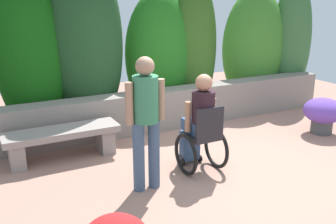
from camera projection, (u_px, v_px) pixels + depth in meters
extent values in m
plane|color=#A17666|center=(221.00, 169.00, 5.31)|extent=(11.54, 11.54, 0.00)
cube|color=gray|center=(159.00, 110.00, 6.82)|extent=(7.15, 0.39, 0.69)
ellipsoid|color=#114D0F|center=(32.00, 58.00, 6.25)|extent=(1.18, 0.82, 2.60)
ellipsoid|color=#1C401F|center=(87.00, 43.00, 6.50)|extent=(1.25, 0.88, 3.03)
ellipsoid|color=#1E6218|center=(160.00, 55.00, 7.32)|extent=(1.36, 0.95, 2.39)
ellipsoid|color=#2E561B|center=(194.00, 47.00, 7.44)|extent=(0.92, 0.65, 2.64)
ellipsoid|color=#3A7927|center=(254.00, 47.00, 8.27)|extent=(1.46, 1.02, 2.43)
ellipsoid|color=#376737|center=(291.00, 41.00, 8.40)|extent=(0.96, 0.67, 2.63)
cube|color=gray|center=(16.00, 155.00, 5.31)|extent=(0.20, 0.41, 0.36)
cube|color=gray|center=(105.00, 140.00, 5.88)|extent=(0.20, 0.41, 0.36)
cube|color=gray|center=(62.00, 132.00, 5.53)|extent=(1.63, 0.48, 0.09)
cube|color=black|center=(202.00, 136.00, 5.11)|extent=(0.40, 0.40, 0.06)
cube|color=black|center=(210.00, 123.00, 4.89)|extent=(0.40, 0.04, 0.40)
cube|color=black|center=(189.00, 155.00, 5.50)|extent=(0.28, 0.12, 0.03)
torus|color=black|center=(186.00, 154.00, 5.07)|extent=(0.05, 0.56, 0.56)
torus|color=black|center=(216.00, 148.00, 5.28)|extent=(0.05, 0.56, 0.56)
cylinder|color=black|center=(183.00, 162.00, 5.39)|extent=(0.03, 0.10, 0.10)
cylinder|color=black|center=(200.00, 158.00, 5.52)|extent=(0.03, 0.10, 0.10)
cube|color=#345077|center=(198.00, 126.00, 5.17)|extent=(0.30, 0.40, 0.16)
cube|color=#345077|center=(190.00, 145.00, 5.44)|extent=(0.26, 0.14, 0.43)
cylinder|color=black|center=(203.00, 110.00, 4.99)|extent=(0.30, 0.30, 0.50)
cylinder|color=#AB7558|center=(188.00, 117.00, 4.98)|extent=(0.08, 0.08, 0.40)
cylinder|color=#AB7558|center=(213.00, 113.00, 5.15)|extent=(0.08, 0.08, 0.40)
sphere|color=#AB7558|center=(204.00, 83.00, 4.89)|extent=(0.22, 0.22, 0.22)
cylinder|color=#3C536F|center=(139.00, 157.00, 4.61)|extent=(0.14, 0.14, 0.86)
cylinder|color=#3C536F|center=(154.00, 154.00, 4.70)|extent=(0.14, 0.14, 0.86)
cylinder|color=#337852|center=(145.00, 99.00, 4.45)|extent=(0.30, 0.30, 0.55)
cylinder|color=#9F785D|center=(129.00, 104.00, 4.37)|extent=(0.09, 0.09, 0.49)
cylinder|color=#9F785D|center=(161.00, 99.00, 4.55)|extent=(0.09, 0.09, 0.49)
sphere|color=#9F785D|center=(145.00, 66.00, 4.34)|extent=(0.22, 0.22, 0.22)
cylinder|color=#484A4C|center=(322.00, 125.00, 6.65)|extent=(0.36, 0.36, 0.28)
ellipsoid|color=#326F2A|center=(323.00, 114.00, 6.59)|extent=(0.39, 0.39, 0.15)
ellipsoid|color=#6741AE|center=(323.00, 111.00, 6.57)|extent=(0.66, 0.66, 0.43)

